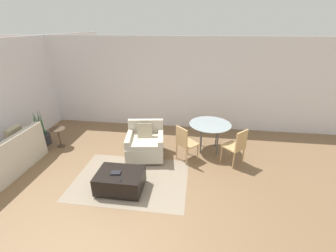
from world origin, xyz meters
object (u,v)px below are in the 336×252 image
(ottoman, at_px, (120,180))
(tv_remote_primary, at_px, (121,179))
(couch, at_px, (3,161))
(dining_table, at_px, (210,127))
(armchair, at_px, (145,144))
(side_table, at_px, (59,134))
(book_stack, at_px, (116,173))
(dining_chair_near_right, at_px, (237,145))
(potted_plant, at_px, (42,137))
(dining_chair_near_left, at_px, (185,142))

(ottoman, height_order, tv_remote_primary, tv_remote_primary)
(couch, distance_m, dining_table, 4.79)
(armchair, xyz_separation_m, side_table, (-2.39, 0.16, 0.02))
(couch, relative_size, armchair, 1.86)
(ottoman, xyz_separation_m, book_stack, (-0.06, -0.03, 0.19))
(tv_remote_primary, bearing_deg, book_stack, 134.57)
(armchair, xyz_separation_m, ottoman, (-0.21, -1.31, -0.12))
(tv_remote_primary, bearing_deg, armchair, 85.03)
(dining_chair_near_right, bearing_deg, potted_plant, 176.45)
(couch, bearing_deg, dining_chair_near_left, 14.90)
(book_stack, height_order, tv_remote_primary, book_stack)
(book_stack, bearing_deg, dining_chair_near_right, 27.20)
(armchair, bearing_deg, dining_table, 18.09)
(couch, distance_m, potted_plant, 1.36)
(side_table, xyz_separation_m, dining_chair_near_right, (4.56, -0.24, 0.15))
(ottoman, height_order, side_table, side_table)
(dining_table, distance_m, dining_chair_near_left, 0.86)
(dining_table, bearing_deg, armchair, -161.91)
(potted_plant, xyz_separation_m, dining_chair_near_right, (5.14, -0.32, 0.30))
(armchair, relative_size, dining_chair_near_right, 1.12)
(armchair, xyz_separation_m, dining_table, (1.57, 0.51, 0.31))
(ottoman, relative_size, side_table, 1.71)
(ottoman, bearing_deg, potted_plant, 150.79)
(tv_remote_primary, bearing_deg, dining_chair_near_left, 51.84)
(potted_plant, bearing_deg, ottoman, -29.21)
(armchair, height_order, side_table, armchair)
(tv_remote_primary, xyz_separation_m, side_table, (-2.26, 1.64, -0.04))
(potted_plant, distance_m, dining_chair_near_right, 5.16)
(dining_chair_near_left, distance_m, dining_chair_near_right, 1.19)
(book_stack, bearing_deg, armchair, 78.39)
(dining_chair_near_right, bearing_deg, tv_remote_primary, -148.58)
(dining_table, xyz_separation_m, dining_chair_near_left, (-0.60, -0.60, -0.14))
(couch, height_order, book_stack, couch)
(couch, distance_m, tv_remote_primary, 2.82)
(ottoman, xyz_separation_m, dining_table, (1.78, 1.82, 0.44))
(dining_chair_near_left, xyz_separation_m, dining_chair_near_right, (1.19, 0.00, 0.00))
(ottoman, distance_m, tv_remote_primary, 0.27)
(book_stack, relative_size, side_table, 0.39)
(ottoman, relative_size, dining_chair_near_left, 1.00)
(book_stack, height_order, dining_table, dining_table)
(book_stack, distance_m, side_table, 2.59)
(ottoman, xyz_separation_m, dining_chair_near_left, (1.19, 1.23, 0.30))
(dining_chair_near_left, bearing_deg, potted_plant, 175.38)
(book_stack, relative_size, dining_chair_near_right, 0.22)
(tv_remote_primary, relative_size, dining_chair_near_right, 0.17)
(armchair, xyz_separation_m, tv_remote_primary, (-0.13, -1.49, 0.06))
(dining_table, height_order, dining_chair_near_right, dining_chair_near_right)
(potted_plant, distance_m, side_table, 0.61)
(couch, xyz_separation_m, ottoman, (2.71, -0.19, -0.10))
(dining_chair_near_left, bearing_deg, side_table, 175.91)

